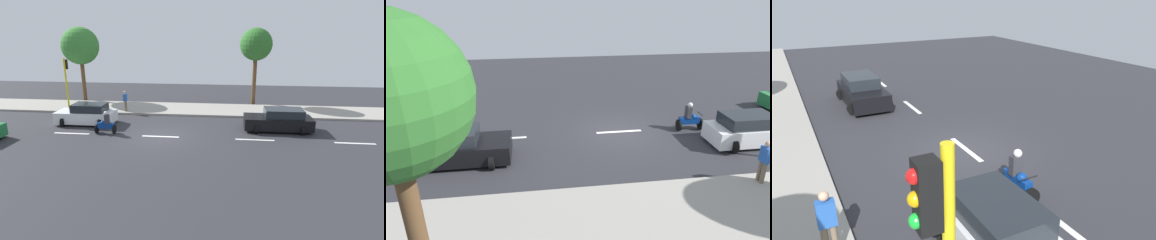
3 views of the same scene
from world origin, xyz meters
TOP-DOWN VIEW (x-y plane):
  - ground_plane at (0.00, 0.00)m, footprint 40.00×60.00m
  - sidewalk at (7.00, 0.00)m, footprint 4.00×60.00m
  - lane_stripe_north at (0.00, -6.00)m, footprint 0.20×2.40m
  - lane_stripe_mid at (0.00, 0.00)m, footprint 0.20×2.40m
  - lane_stripe_south at (0.00, 6.00)m, footprint 0.20×2.40m
  - car_white at (2.20, 5.86)m, footprint 2.18×4.16m
  - car_black at (2.11, -7.77)m, footprint 2.27×4.50m
  - motorcycle at (0.26, 3.72)m, footprint 0.60×1.30m
  - pedestrian_near_signal at (5.57, 4.05)m, footprint 0.40×0.24m
  - street_tree_north at (9.76, -6.70)m, footprint 2.84×2.84m

SIDE VIEW (x-z plane):
  - ground_plane at x=0.00m, z-range -0.10..0.00m
  - lane_stripe_north at x=0.00m, z-range 0.00..0.01m
  - lane_stripe_mid at x=0.00m, z-range 0.00..0.01m
  - lane_stripe_south at x=0.00m, z-range 0.00..0.01m
  - sidewalk at x=7.00m, z-range 0.00..0.15m
  - motorcycle at x=0.26m, z-range -0.12..1.41m
  - car_white at x=2.20m, z-range -0.05..1.47m
  - car_black at x=2.11m, z-range -0.05..1.47m
  - pedestrian_near_signal at x=5.57m, z-range 0.21..1.90m
  - street_tree_north at x=9.76m, z-range 1.91..8.73m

